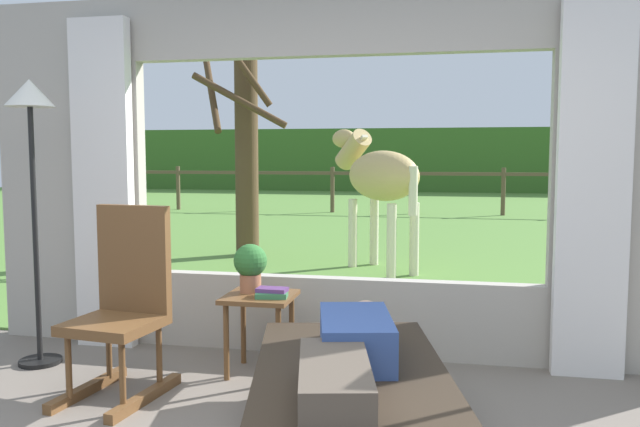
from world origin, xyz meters
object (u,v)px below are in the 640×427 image
(recliner_sofa, at_px, (351,411))
(floor_lamp_left, at_px, (31,136))
(rocking_chair, at_px, (124,303))
(horse, at_px, (379,177))
(side_table, at_px, (260,309))
(potted_plant, at_px, (250,265))
(reclining_person, at_px, (350,352))
(pasture_tree, at_px, (245,139))
(book_stack, at_px, (272,293))

(recliner_sofa, xyz_separation_m, floor_lamp_left, (-2.29, 0.92, 1.33))
(rocking_chair, bearing_deg, floor_lamp_left, 163.61)
(horse, bearing_deg, floor_lamp_left, -155.74)
(side_table, xyz_separation_m, floor_lamp_left, (-1.53, -0.12, 1.12))
(recliner_sofa, relative_size, side_table, 3.56)
(potted_plant, height_order, floor_lamp_left, floor_lamp_left)
(reclining_person, bearing_deg, recliner_sofa, 77.74)
(rocking_chair, height_order, pasture_tree, pasture_tree)
(recliner_sofa, xyz_separation_m, horse, (-0.41, 4.84, 0.94))
(potted_plant, relative_size, floor_lamp_left, 0.17)
(side_table, bearing_deg, horse, 84.75)
(reclining_person, xyz_separation_m, horse, (-0.41, 4.89, 0.63))
(reclining_person, relative_size, book_stack, 6.62)
(rocking_chair, bearing_deg, potted_plant, 49.49)
(reclining_person, height_order, horse, horse)
(horse, distance_m, pasture_tree, 2.12)
(side_table, bearing_deg, book_stack, -30.51)
(reclining_person, bearing_deg, horse, 82.53)
(reclining_person, relative_size, potted_plant, 4.47)
(recliner_sofa, relative_size, floor_lamp_left, 0.97)
(recliner_sofa, height_order, horse, horse)
(potted_plant, relative_size, pasture_tree, 0.10)
(rocking_chair, relative_size, book_stack, 5.19)
(floor_lamp_left, bearing_deg, book_stack, 2.11)
(rocking_chair, height_order, floor_lamp_left, floor_lamp_left)
(pasture_tree, bearing_deg, horse, -21.46)
(recliner_sofa, height_order, floor_lamp_left, floor_lamp_left)
(rocking_chair, relative_size, potted_plant, 3.50)
(book_stack, height_order, floor_lamp_left, floor_lamp_left)
(floor_lamp_left, xyz_separation_m, pasture_tree, (-0.05, 4.68, 0.08))
(side_table, height_order, book_stack, book_stack)
(recliner_sofa, relative_size, pasture_tree, 0.60)
(horse, height_order, pasture_tree, pasture_tree)
(rocking_chair, relative_size, floor_lamp_left, 0.58)
(recliner_sofa, relative_size, rocking_chair, 1.65)
(potted_plant, xyz_separation_m, floor_lamp_left, (-1.45, -0.18, 0.85))
(floor_lamp_left, bearing_deg, side_table, 4.43)
(side_table, xyz_separation_m, pasture_tree, (-1.58, 4.56, 1.21))
(potted_plant, bearing_deg, book_stack, -33.46)
(floor_lamp_left, relative_size, pasture_tree, 0.62)
(recliner_sofa, relative_size, reclining_person, 1.30)
(recliner_sofa, bearing_deg, rocking_chair, 147.11)
(recliner_sofa, relative_size, potted_plant, 5.79)
(recliner_sofa, height_order, reclining_person, reclining_person)
(book_stack, bearing_deg, recliner_sofa, -55.96)
(book_stack, xyz_separation_m, pasture_tree, (-1.68, 4.62, 1.08))
(reclining_person, height_order, potted_plant, potted_plant)
(rocking_chair, bearing_deg, side_table, 42.82)
(reclining_person, xyz_separation_m, rocking_chair, (-1.45, 0.59, 0.02))
(recliner_sofa, bearing_deg, horse, 82.57)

